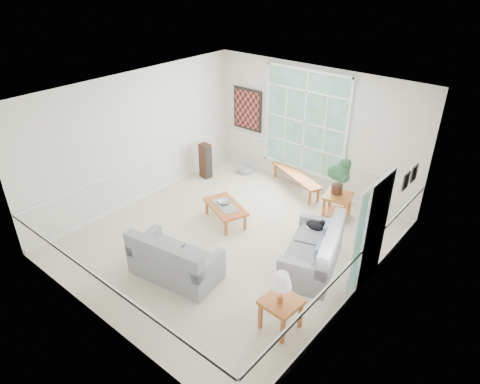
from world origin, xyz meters
name	(u,v)px	position (x,y,z in m)	size (l,w,h in m)	color
floor	(230,239)	(0.00, 0.00, -0.01)	(5.50, 6.00, 0.01)	beige
ceiling	(228,96)	(0.00, 0.00, 3.00)	(5.50, 6.00, 0.02)	white
wall_back	(313,130)	(0.00, 3.00, 1.50)	(5.50, 0.02, 3.00)	silver
wall_front	(91,246)	(0.00, -3.00, 1.50)	(5.50, 0.02, 3.00)	silver
wall_left	(137,138)	(-2.75, 0.00, 1.50)	(0.02, 6.00, 3.00)	silver
wall_right	(364,225)	(2.75, 0.00, 1.50)	(0.02, 6.00, 3.00)	silver
window_back	(305,122)	(-0.20, 2.96, 1.65)	(2.30, 0.08, 2.40)	white
entry_door	(374,232)	(2.71, 0.60, 1.05)	(0.08, 0.90, 2.10)	white
door_sidelight	(358,244)	(2.71, -0.03, 1.15)	(0.08, 0.26, 1.90)	white
wall_art	(247,109)	(-1.95, 2.95, 1.60)	(0.90, 0.06, 1.10)	maroon
wall_frame_near	(405,181)	(2.71, 1.75, 1.55)	(0.04, 0.26, 0.32)	black
wall_frame_far	(414,173)	(2.71, 2.15, 1.55)	(0.04, 0.26, 0.32)	black
loveseat_right	(312,247)	(1.76, 0.29, 0.45)	(0.86, 1.65, 0.90)	gray
loveseat_front	(175,255)	(0.00, -1.48, 0.43)	(1.60, 0.83, 0.87)	gray
coffee_table	(225,213)	(-0.50, 0.42, 0.20)	(1.08, 0.59, 0.40)	#A25321
pewter_bowl	(225,202)	(-0.57, 0.49, 0.44)	(0.32, 0.32, 0.08)	#96979B
window_bench	(296,182)	(-0.15, 2.65, 0.20)	(1.75, 0.34, 0.41)	#A25321
end_table	(337,206)	(1.27, 2.12, 0.29)	(0.57, 0.57, 0.57)	#A25321
houseplant	(339,176)	(1.20, 2.18, 0.99)	(0.49, 0.49, 0.83)	#254D2E
side_table	(281,314)	(2.18, -1.31, 0.28)	(0.55, 0.55, 0.56)	#A25321
table_lamp	(281,288)	(2.18, -1.35, 0.83)	(0.32, 0.32, 0.54)	white
pet_bed	(245,170)	(-1.70, 2.57, 0.06)	(0.44, 0.44, 0.13)	gray
floor_speaker	(205,161)	(-2.33, 1.71, 0.46)	(0.29, 0.22, 0.92)	#371D11
cat	(315,225)	(1.48, 0.81, 0.54)	(0.36, 0.26, 0.17)	black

